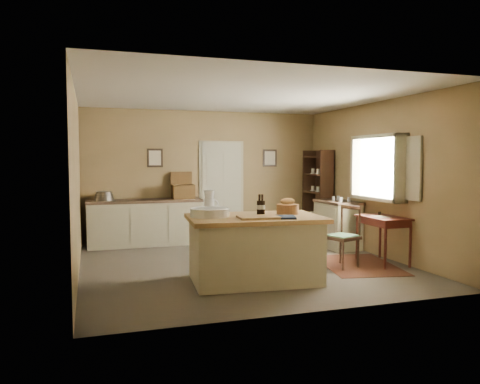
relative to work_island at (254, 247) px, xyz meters
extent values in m
plane|color=brown|center=(0.17, 1.04, -0.48)|extent=(5.00, 5.00, 0.00)
cube|color=olive|center=(0.17, 3.54, 0.87)|extent=(5.00, 0.10, 2.70)
cube|color=olive|center=(0.17, -1.46, 0.87)|extent=(5.00, 0.10, 2.70)
cube|color=olive|center=(-2.33, 1.04, 0.87)|extent=(0.10, 5.00, 2.70)
cube|color=olive|center=(2.67, 1.04, 0.87)|extent=(0.10, 5.00, 2.70)
plane|color=silver|center=(0.17, 1.04, 2.22)|extent=(5.00, 5.00, 0.00)
cube|color=beige|center=(0.52, 3.51, 0.57)|extent=(0.97, 0.06, 2.11)
cube|color=black|center=(-0.88, 3.52, 1.24)|extent=(0.32, 0.02, 0.38)
cube|color=beige|center=(-0.88, 3.51, 1.24)|extent=(0.24, 0.01, 0.30)
cube|color=black|center=(1.62, 3.52, 1.24)|extent=(0.32, 0.02, 0.38)
cube|color=beige|center=(1.62, 3.51, 1.24)|extent=(0.24, 0.01, 0.30)
cube|color=#B7B293|center=(2.55, 0.84, 0.54)|extent=(0.25, 1.32, 0.06)
cube|color=#B7B293|center=(2.55, 0.84, 1.60)|extent=(0.25, 1.32, 0.06)
cube|color=white|center=(2.67, 0.84, 1.07)|extent=(0.01, 1.20, 1.00)
cube|color=#B7B293|center=(2.63, 0.02, 1.07)|extent=(0.04, 0.35, 1.00)
cube|color=#B7B293|center=(2.63, 1.66, 1.07)|extent=(0.04, 0.35, 1.00)
cube|color=#B7B293|center=(0.01, 0.00, -0.06)|extent=(1.78, 1.20, 0.85)
cube|color=#916642|center=(0.01, 0.00, 0.40)|extent=(1.92, 1.34, 0.06)
cylinder|color=white|center=(-0.60, 0.11, 0.48)|extent=(0.53, 0.53, 0.11)
cube|color=#916642|center=(-0.03, -0.26, 0.44)|extent=(0.56, 0.41, 0.03)
cube|color=black|center=(0.25, -0.31, 0.44)|extent=(0.50, 0.45, 0.02)
cylinder|color=#9A6032|center=(0.54, 0.08, 0.50)|extent=(0.32, 0.32, 0.14)
cylinder|color=black|center=(0.12, 0.10, 0.57)|extent=(0.07, 0.07, 0.29)
cylinder|color=black|center=(0.16, 0.10, 0.57)|extent=(0.07, 0.07, 0.29)
cube|color=#B7B293|center=(-1.13, 3.24, -0.06)|extent=(2.19, 0.60, 0.85)
cube|color=#332319|center=(-1.13, 3.24, 0.39)|extent=(2.23, 0.63, 0.05)
cube|color=#442D13|center=(-0.36, 3.24, 0.56)|extent=(0.44, 0.33, 0.28)
cylinder|color=#59544F|center=(-1.89, 3.24, 0.51)|extent=(0.37, 0.37, 0.18)
cube|color=#482110|center=(1.92, 0.41, -0.48)|extent=(1.38, 1.78, 0.01)
cube|color=#34110B|center=(2.37, 0.41, 0.27)|extent=(0.53, 0.87, 0.03)
cube|color=#34110B|center=(2.37, 0.41, 0.20)|extent=(0.47, 0.81, 0.10)
cube|color=silver|center=(2.32, 0.41, 0.29)|extent=(0.22, 0.30, 0.01)
cylinder|color=black|center=(2.47, 0.65, 0.31)|extent=(0.05, 0.05, 0.05)
cylinder|color=#34110B|center=(2.14, 0.01, -0.12)|extent=(0.04, 0.04, 0.72)
cylinder|color=#34110B|center=(2.60, 0.01, -0.12)|extent=(0.04, 0.04, 0.72)
cylinder|color=#34110B|center=(2.14, 0.81, -0.12)|extent=(0.04, 0.04, 0.72)
cylinder|color=#34110B|center=(2.60, 0.81, -0.12)|extent=(0.04, 0.04, 0.72)
cube|color=#B7B293|center=(2.37, 1.86, -0.06)|extent=(0.53, 0.97, 0.85)
cube|color=#332319|center=(2.37, 1.86, 0.39)|extent=(0.56, 1.01, 0.05)
cylinder|color=silver|center=(2.34, 1.72, 0.46)|extent=(0.23, 0.23, 0.09)
cube|color=black|center=(2.48, 2.50, 0.46)|extent=(0.32, 0.04, 1.88)
cube|color=black|center=(2.48, 3.31, 0.46)|extent=(0.32, 0.04, 1.88)
cube|color=black|center=(2.63, 2.91, 0.46)|extent=(0.02, 0.85, 1.88)
cube|color=black|center=(2.48, 2.91, -0.43)|extent=(0.32, 0.81, 0.03)
cube|color=black|center=(2.48, 2.91, 0.04)|extent=(0.32, 0.81, 0.03)
cube|color=black|center=(2.48, 2.91, 0.51)|extent=(0.32, 0.81, 0.03)
cube|color=black|center=(2.48, 2.91, 0.88)|extent=(0.32, 0.81, 0.03)
cube|color=black|center=(2.48, 2.91, 1.26)|extent=(0.32, 0.81, 0.03)
cylinder|color=white|center=(2.48, 2.91, 0.57)|extent=(0.12, 0.12, 0.11)
camera|label=1|loc=(-2.15, -6.04, 1.21)|focal=35.00mm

